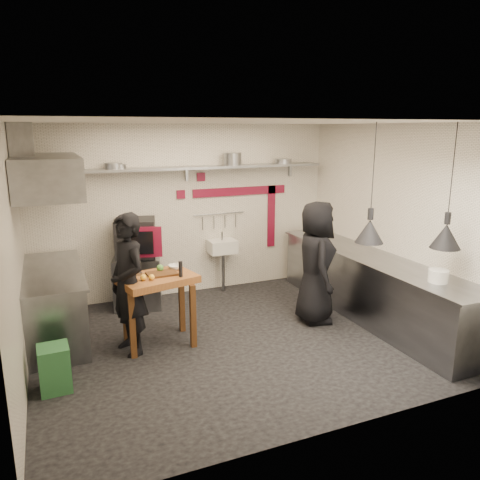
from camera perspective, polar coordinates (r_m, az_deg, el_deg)
name	(u,v)px	position (r m, az deg, el deg)	size (l,w,h in m)	color
floor	(235,341)	(6.31, -0.61, -12.16)	(5.00, 5.00, 0.00)	black
ceiling	(234,122)	(5.69, -0.69, 14.19)	(5.00, 5.00, 0.00)	silver
wall_back	(187,211)	(7.79, -6.49, 3.55)	(5.00, 0.04, 2.80)	silver
wall_front	(328,289)	(4.05, 10.69, -5.92)	(5.00, 0.04, 2.80)	silver
wall_left	(14,258)	(5.45, -25.83, -2.02)	(0.04, 4.20, 2.80)	silver
wall_right	(394,222)	(7.15, 18.27, 2.07)	(0.04, 4.20, 2.80)	silver
red_band_horiz	(240,191)	(8.04, 0.03, 5.97)	(1.70, 0.02, 0.14)	maroon
red_band_vert	(271,216)	(8.37, 3.83, 2.90)	(0.14, 0.02, 1.10)	maroon
red_tile_a	(201,177)	(7.77, -4.77, 7.66)	(0.14, 0.02, 0.14)	maroon
red_tile_b	(181,194)	(7.70, -7.22, 5.53)	(0.14, 0.02, 0.14)	maroon
back_shelf	(189,168)	(7.53, -6.25, 8.75)	(4.60, 0.34, 0.04)	slate
shelf_bracket_left	(61,178)	(7.38, -20.96, 7.07)	(0.04, 0.06, 0.24)	slate
shelf_bracket_mid	(186,173)	(7.68, -6.55, 8.08)	(0.04, 0.06, 0.24)	slate
shelf_bracket_right	(290,169)	(8.41, 6.11, 8.55)	(0.04, 0.06, 0.24)	slate
pan_far_left	(113,166)	(7.28, -15.17, 8.72)	(0.26, 0.26, 0.09)	slate
pan_mid_left	(118,166)	(7.29, -14.60, 8.68)	(0.22, 0.22, 0.07)	slate
stock_pot	(233,159)	(7.76, -0.92, 9.85)	(0.29, 0.29, 0.20)	slate
pan_right	(283,161)	(8.16, 5.29, 9.55)	(0.29, 0.29, 0.08)	slate
oven_stand	(138,281)	(7.51, -12.34, -4.93)	(0.71, 0.64, 0.80)	slate
combi_oven	(136,238)	(7.38, -12.62, 0.30)	(0.59, 0.55, 0.58)	black
oven_door	(144,242)	(7.05, -11.59, -0.27)	(0.52, 0.03, 0.46)	maroon
oven_glass	(139,243)	(7.01, -12.16, -0.36)	(0.40, 0.02, 0.34)	black
hand_sink	(222,246)	(7.92, -2.19, -0.79)	(0.46, 0.34, 0.22)	silver
sink_tap	(222,236)	(7.88, -2.20, 0.48)	(0.03, 0.03, 0.14)	slate
sink_drain	(223,272)	(8.00, -2.06, -3.91)	(0.06, 0.06, 0.66)	slate
utensil_rail	(219,214)	(7.93, -2.58, 3.22)	(0.02, 0.02, 0.90)	slate
counter_right	(370,287)	(7.17, 15.58, -5.59)	(0.70, 3.80, 0.90)	slate
counter_right_top	(372,257)	(7.03, 15.82, -2.00)	(0.76, 3.90, 0.03)	slate
plate_stack	(438,276)	(6.10, 23.02, -4.04)	(0.23, 0.23, 0.15)	silver
small_bowl_right	(438,281)	(6.09, 22.94, -4.57)	(0.19, 0.19, 0.05)	silver
counter_left	(55,305)	(6.72, -21.62, -7.35)	(0.70, 1.90, 0.90)	slate
counter_left_top	(52,271)	(6.57, -21.97, -3.55)	(0.76, 2.00, 0.03)	slate
extractor_hood	(47,176)	(6.35, -22.49, 7.23)	(0.78, 1.60, 0.50)	slate
hood_duct	(21,143)	(6.33, -25.12, 10.61)	(0.28, 0.28, 0.50)	slate
green_bin	(55,368)	(5.50, -21.66, -14.35)	(0.31, 0.31, 0.50)	#265E30
prep_table	(158,310)	(6.14, -9.91, -8.42)	(0.92, 0.64, 0.92)	#93592B
cutting_board	(162,274)	(6.03, -9.51, -4.06)	(0.37, 0.26, 0.03)	#4B2B14
pepper_mill	(181,269)	(5.88, -7.25, -3.54)	(0.05, 0.05, 0.20)	black
lemon_a	(143,277)	(5.83, -11.71, -4.49)	(0.07, 0.07, 0.07)	yellow
lemon_b	(152,277)	(5.82, -10.72, -4.47)	(0.07, 0.07, 0.07)	yellow
veg_ball	(160,268)	(6.13, -9.71, -3.39)	(0.09, 0.09, 0.09)	#488B32
steel_tray	(135,274)	(6.08, -12.63, -4.02)	(0.16, 0.11, 0.03)	slate
bowl	(175,267)	(6.22, -7.90, -3.29)	(0.19, 0.19, 0.06)	silver
heat_lamp_near	(373,184)	(5.81, 15.86, 6.58)	(0.34, 0.34, 1.44)	black
heat_lamp_far	(451,187)	(5.93, 24.33, 5.91)	(0.35, 0.35, 1.46)	black
chef_left	(128,284)	(5.87, -13.47, -5.28)	(0.64, 0.42, 1.76)	black
chef_right	(316,262)	(6.73, 9.23, -2.71)	(0.86, 0.56, 1.75)	black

